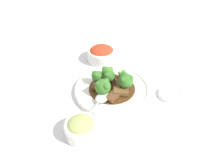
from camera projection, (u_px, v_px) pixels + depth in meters
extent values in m
plane|color=silver|center=(112.00, 91.00, 0.77)|extent=(4.00, 4.00, 0.00)
cylinder|color=white|center=(112.00, 90.00, 0.76)|extent=(0.26, 0.26, 0.01)
torus|color=white|center=(112.00, 88.00, 0.76)|extent=(0.26, 0.26, 0.01)
cylinder|color=#4C2D14|center=(112.00, 88.00, 0.76)|extent=(0.16, 0.16, 0.00)
cube|color=brown|center=(120.00, 92.00, 0.73)|extent=(0.06, 0.06, 0.02)
cube|color=#56331E|center=(120.00, 83.00, 0.77)|extent=(0.06, 0.06, 0.01)
cube|color=#56331E|center=(101.00, 87.00, 0.75)|extent=(0.06, 0.07, 0.01)
cube|color=brown|center=(113.00, 96.00, 0.71)|extent=(0.05, 0.04, 0.01)
cylinder|color=#7FA84C|center=(109.00, 81.00, 0.77)|extent=(0.01, 0.01, 0.01)
sphere|color=#387028|center=(109.00, 76.00, 0.76)|extent=(0.04, 0.04, 0.04)
sphere|color=#387028|center=(107.00, 75.00, 0.75)|extent=(0.02, 0.02, 0.02)
sphere|color=#387028|center=(113.00, 74.00, 0.75)|extent=(0.02, 0.02, 0.02)
sphere|color=#387028|center=(108.00, 71.00, 0.76)|extent=(0.02, 0.02, 0.02)
cylinder|color=#7FA84C|center=(107.00, 77.00, 0.79)|extent=(0.01, 0.01, 0.01)
sphere|color=#427F2D|center=(107.00, 73.00, 0.78)|extent=(0.04, 0.04, 0.04)
sphere|color=#427F2D|center=(107.00, 72.00, 0.76)|extent=(0.02, 0.02, 0.02)
sphere|color=#427F2D|center=(111.00, 69.00, 0.78)|extent=(0.02, 0.02, 0.02)
sphere|color=#427F2D|center=(104.00, 69.00, 0.78)|extent=(0.02, 0.02, 0.02)
cylinder|color=#7FA84C|center=(122.00, 78.00, 0.79)|extent=(0.01, 0.01, 0.01)
sphere|color=#4C8E38|center=(122.00, 75.00, 0.78)|extent=(0.03, 0.03, 0.03)
sphere|color=#4C8E38|center=(124.00, 74.00, 0.77)|extent=(0.01, 0.01, 0.01)
sphere|color=#4C8E38|center=(124.00, 71.00, 0.78)|extent=(0.01, 0.01, 0.01)
sphere|color=#4C8E38|center=(120.00, 73.00, 0.77)|extent=(0.01, 0.01, 0.01)
cylinder|color=#8EB756|center=(126.00, 87.00, 0.75)|extent=(0.02, 0.02, 0.02)
sphere|color=#387028|center=(126.00, 81.00, 0.73)|extent=(0.05, 0.05, 0.05)
sphere|color=#387028|center=(131.00, 78.00, 0.72)|extent=(0.02, 0.02, 0.02)
sphere|color=#387028|center=(124.00, 75.00, 0.73)|extent=(0.02, 0.02, 0.02)
sphere|color=#387028|center=(123.00, 80.00, 0.71)|extent=(0.02, 0.02, 0.02)
cylinder|color=#7FA84C|center=(97.00, 81.00, 0.77)|extent=(0.01, 0.01, 0.02)
sphere|color=#387028|center=(97.00, 76.00, 0.76)|extent=(0.04, 0.04, 0.04)
sphere|color=#387028|center=(99.00, 73.00, 0.76)|extent=(0.01, 0.01, 0.01)
sphere|color=#387028|center=(94.00, 73.00, 0.76)|extent=(0.01, 0.01, 0.01)
sphere|color=#387028|center=(96.00, 76.00, 0.74)|extent=(0.01, 0.01, 0.01)
cylinder|color=#8EB756|center=(104.00, 93.00, 0.73)|extent=(0.02, 0.02, 0.01)
sphere|color=#387028|center=(103.00, 87.00, 0.71)|extent=(0.05, 0.05, 0.05)
sphere|color=#387028|center=(105.00, 81.00, 0.72)|extent=(0.02, 0.02, 0.02)
sphere|color=#387028|center=(98.00, 84.00, 0.70)|extent=(0.02, 0.02, 0.02)
sphere|color=#387028|center=(106.00, 86.00, 0.69)|extent=(0.02, 0.02, 0.02)
ellipsoid|color=silver|center=(102.00, 97.00, 0.71)|extent=(0.07, 0.06, 0.01)
cylinder|color=silver|center=(84.00, 120.00, 0.64)|extent=(0.15, 0.05, 0.01)
cylinder|color=white|center=(102.00, 59.00, 0.92)|extent=(0.06, 0.06, 0.01)
cylinder|color=white|center=(101.00, 55.00, 0.91)|extent=(0.12, 0.12, 0.04)
torus|color=white|center=(101.00, 51.00, 0.90)|extent=(0.12, 0.12, 0.01)
ellipsoid|color=red|center=(101.00, 50.00, 0.89)|extent=(0.09, 0.09, 0.03)
cylinder|color=white|center=(82.00, 133.00, 0.63)|extent=(0.05, 0.05, 0.01)
cylinder|color=white|center=(81.00, 129.00, 0.61)|extent=(0.09, 0.09, 0.04)
torus|color=white|center=(81.00, 125.00, 0.60)|extent=(0.09, 0.09, 0.01)
ellipsoid|color=#A3B266|center=(81.00, 124.00, 0.60)|extent=(0.07, 0.07, 0.03)
cylinder|color=white|center=(170.00, 95.00, 0.75)|extent=(0.08, 0.08, 0.01)
torus|color=white|center=(170.00, 94.00, 0.75)|extent=(0.08, 0.08, 0.01)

